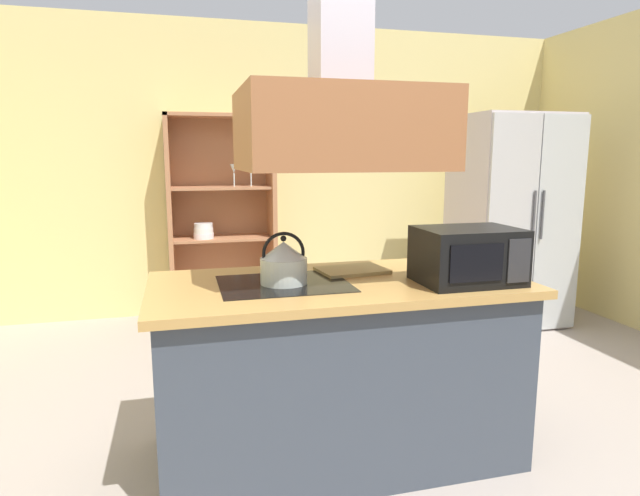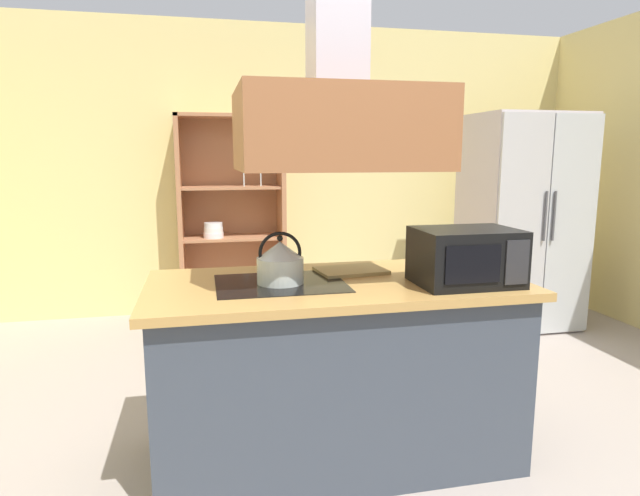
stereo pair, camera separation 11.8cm
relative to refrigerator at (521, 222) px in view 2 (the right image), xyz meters
name	(u,v)px [view 2 (the right image)]	position (x,y,z in m)	size (l,w,h in m)	color
ground_plane	(372,473)	(-1.97, -1.95, -0.92)	(7.80, 7.80, 0.00)	#9F938B
wall_back	(280,170)	(-1.97, 1.05, 0.43)	(6.00, 0.12, 2.70)	#E7D485
kitchen_island	(335,369)	(-2.11, -1.74, -0.47)	(1.78, 0.87, 0.90)	#38404C
range_hood	(337,103)	(-2.11, -1.74, 0.81)	(0.90, 0.70, 1.27)	#935934
refrigerator	(521,222)	(0.00, 0.00, 0.00)	(0.90, 0.78, 1.84)	#C0B5BA
dish_cabinet	(232,228)	(-2.46, 0.84, -0.10)	(0.96, 0.40, 1.85)	#B0734C
kettle	(280,262)	(-2.37, -1.74, 0.08)	(0.22, 0.22, 0.24)	#BAC4BD
cutting_board	(351,271)	(-1.98, -1.57, -0.01)	(0.34, 0.24, 0.02)	#A88D4F
microwave	(466,257)	(-1.53, -1.93, 0.11)	(0.46, 0.35, 0.26)	black
fruit_bowl	(445,257)	(-1.43, -1.51, 0.02)	(0.26, 0.26, 0.14)	brown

